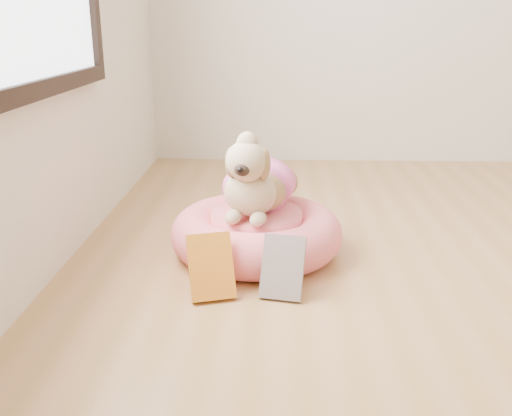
{
  "coord_description": "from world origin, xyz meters",
  "views": [
    {
      "loc": [
        -1.2,
        -1.45,
        0.88
      ],
      "look_at": [
        -1.27,
        0.6,
        0.2
      ],
      "focal_mm": 40.0,
      "sensor_mm": 36.0,
      "label": 1
    }
  ],
  "objects_px": {
    "book_yellow": "(211,267)",
    "book_white": "(283,267)",
    "pet_bed": "(256,233)",
    "dog": "(257,169)"
  },
  "relations": [
    {
      "from": "pet_bed",
      "to": "book_yellow",
      "type": "height_order",
      "value": "book_yellow"
    },
    {
      "from": "book_yellow",
      "to": "book_white",
      "type": "relative_size",
      "value": 1.04
    },
    {
      "from": "dog",
      "to": "book_yellow",
      "type": "xyz_separation_m",
      "value": [
        -0.14,
        -0.38,
        -0.24
      ]
    },
    {
      "from": "pet_bed",
      "to": "book_white",
      "type": "xyz_separation_m",
      "value": [
        0.1,
        -0.36,
        0.02
      ]
    },
    {
      "from": "book_white",
      "to": "dog",
      "type": "bearing_deg",
      "value": 116.79
    },
    {
      "from": "book_white",
      "to": "pet_bed",
      "type": "bearing_deg",
      "value": 116.82
    },
    {
      "from": "book_yellow",
      "to": "book_white",
      "type": "distance_m",
      "value": 0.24
    },
    {
      "from": "dog",
      "to": "book_yellow",
      "type": "height_order",
      "value": "dog"
    },
    {
      "from": "pet_bed",
      "to": "book_white",
      "type": "bearing_deg",
      "value": -74.49
    },
    {
      "from": "dog",
      "to": "book_white",
      "type": "relative_size",
      "value": 2.16
    }
  ]
}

